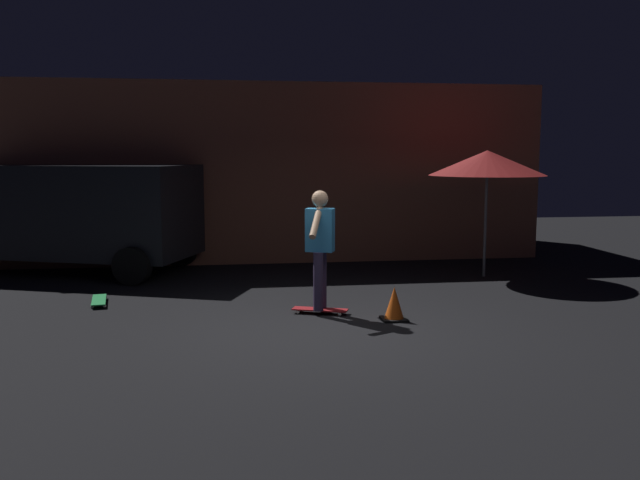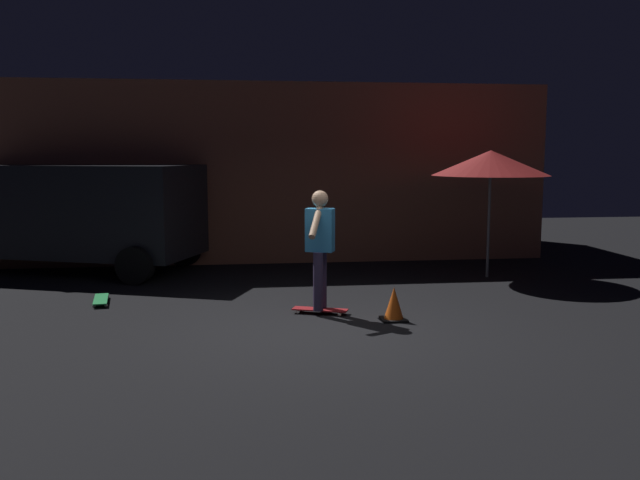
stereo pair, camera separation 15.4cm
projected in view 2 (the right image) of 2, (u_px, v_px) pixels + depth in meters
name	position (u px, v px, depth m)	size (l,w,h in m)	color
ground_plane	(322.00, 332.00, 8.59)	(28.00, 28.00, 0.00)	black
low_building	(272.00, 171.00, 15.76)	(11.32, 4.29, 3.67)	#B76B4C
parked_van	(75.00, 211.00, 12.89)	(4.97, 3.53, 2.03)	black
patio_umbrella	(491.00, 163.00, 12.12)	(2.10, 2.10, 2.30)	slate
skateboard_ridden	(320.00, 310.00, 9.54)	(0.80, 0.47, 0.07)	#AD1E23
skateboard_spare	(101.00, 299.00, 10.22)	(0.31, 0.80, 0.07)	green
skater	(320.00, 241.00, 9.41)	(0.43, 0.95, 1.67)	#382D4C
traffic_cone	(394.00, 305.00, 9.14)	(0.34, 0.34, 0.46)	black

